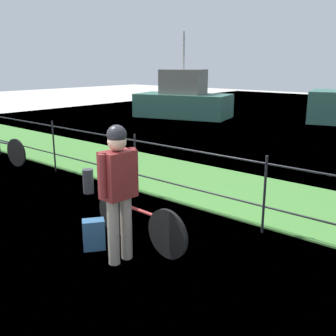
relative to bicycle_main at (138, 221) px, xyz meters
The scene contains 11 objects.
ground_plane 0.67m from the bicycle_main, 112.45° to the right, with size 60.00×60.00×0.00m, color beige.
grass_strip 2.82m from the bicycle_main, 94.54° to the left, with size 27.00×2.40×0.03m, color #478438.
iron_fence 1.49m from the bicycle_main, 98.76° to the left, with size 18.04×0.04×1.13m.
bicycle_main is the anchor object (origin of this frame).
wooden_crate 0.56m from the bicycle_main, behind, with size 0.36×0.30×0.24m, color #A87F51.
terrier_dog 0.71m from the bicycle_main, behind, with size 0.32×0.15×0.18m.
cyclist_person 0.82m from the bicycle_main, 72.14° to the right, with size 0.28×0.54×1.68m.
backpack_on_paving 0.60m from the bicycle_main, 127.10° to the right, with size 0.28×0.18×0.40m, color #28517A.
mooring_bollard 2.44m from the bicycle_main, 157.45° to the left, with size 0.20×0.20×0.46m, color #38383D.
bicycle_parked 5.74m from the bicycle_main, 169.62° to the left, with size 1.68×0.25×0.66m.
moored_boat_mid 13.12m from the bicycle_main, 126.14° to the left, with size 4.53×3.05×3.70m.
Camera 1 is at (3.69, -2.88, 2.35)m, focal length 42.25 mm.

